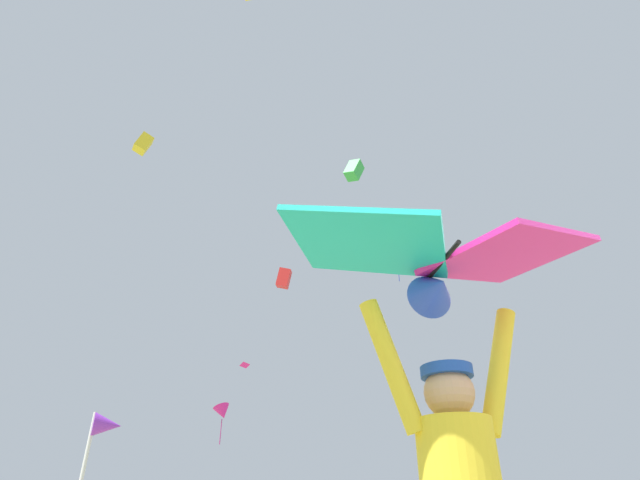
{
  "coord_description": "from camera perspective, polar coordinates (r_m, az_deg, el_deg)",
  "views": [
    {
      "loc": [
        -1.8,
        -1.76,
        0.97
      ],
      "look_at": [
        -0.28,
        1.49,
        3.02
      ],
      "focal_mm": 28.14,
      "sensor_mm": 36.0,
      "label": 1
    }
  ],
  "objects": [
    {
      "name": "distant_kite_magenta_high_right",
      "position": [
        33.83,
        -11.02,
        -18.68
      ],
      "size": [
        1.34,
        1.39,
        2.52
      ],
      "color": "#DB2393"
    },
    {
      "name": "distant_kite_red_low_right",
      "position": [
        30.99,
        -4.13,
        -4.37
      ],
      "size": [
        1.08,
        1.17,
        1.34
      ],
      "color": "red"
    },
    {
      "name": "distant_kite_yellow_low_left",
      "position": [
        30.03,
        -19.46,
        10.27
      ],
      "size": [
        1.01,
        0.76,
        1.26
      ],
      "color": "yellow"
    },
    {
      "name": "marker_flag",
      "position": [
        6.03,
        -23.55,
        -20.12
      ],
      "size": [
        0.3,
        0.24,
        2.01
      ],
      "color": "silver",
      "rests_on": "ground"
    },
    {
      "name": "held_stunt_kite",
      "position": [
        2.62,
        13.28,
        -2.34
      ],
      "size": [
        1.63,
        1.05,
        0.39
      ],
      "color": "black"
    },
    {
      "name": "distant_kite_magenta_high_left",
      "position": [
        31.06,
        -8.55,
        -13.86
      ],
      "size": [
        0.66,
        0.64,
        0.26
      ],
      "color": "#DB2393"
    },
    {
      "name": "distant_kite_blue_mid_left",
      "position": [
        25.02,
        8.78,
        -1.91
      ],
      "size": [
        1.0,
        0.97,
        1.78
      ],
      "color": "blue"
    },
    {
      "name": "distant_kite_green_mid_right",
      "position": [
        30.91,
        3.88,
        7.91
      ],
      "size": [
        1.43,
        1.05,
        1.52
      ],
      "color": "green"
    }
  ]
}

